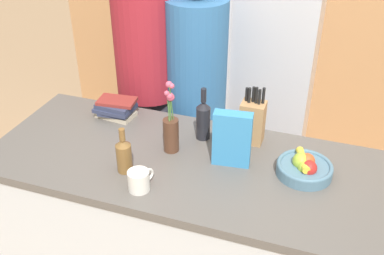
{
  "coord_description": "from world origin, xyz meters",
  "views": [
    {
      "loc": [
        0.58,
        -1.58,
        2.1
      ],
      "look_at": [
        0.0,
        0.1,
        1.0
      ],
      "focal_mm": 42.0,
      "sensor_mm": 36.0,
      "label": 1
    }
  ],
  "objects_px": {
    "bottle_oil": "(203,119)",
    "knife_block": "(252,121)",
    "flower_vase": "(171,129)",
    "person_at_sink": "(148,71)",
    "bottle_vinegar": "(124,155)",
    "book_stack": "(116,108)",
    "refrigerator": "(249,55)",
    "fruit_bowl": "(305,167)",
    "coffee_mug": "(139,180)",
    "cereal_box": "(232,139)",
    "person_in_blue": "(196,89)"
  },
  "relations": [
    {
      "from": "bottle_vinegar",
      "to": "flower_vase",
      "type": "bearing_deg",
      "value": 58.15
    },
    {
      "from": "flower_vase",
      "to": "bottle_vinegar",
      "type": "relative_size",
      "value": 1.64
    },
    {
      "from": "refrigerator",
      "to": "person_at_sink",
      "type": "xyz_separation_m",
      "value": [
        -0.48,
        -0.56,
        0.06
      ]
    },
    {
      "from": "refrigerator",
      "to": "coffee_mug",
      "type": "bearing_deg",
      "value": -95.39
    },
    {
      "from": "book_stack",
      "to": "person_in_blue",
      "type": "xyz_separation_m",
      "value": [
        0.32,
        0.38,
        -0.02
      ]
    },
    {
      "from": "flower_vase",
      "to": "person_at_sink",
      "type": "distance_m",
      "value": 0.68
    },
    {
      "from": "bottle_oil",
      "to": "person_at_sink",
      "type": "distance_m",
      "value": 0.63
    },
    {
      "from": "book_stack",
      "to": "person_at_sink",
      "type": "height_order",
      "value": "person_at_sink"
    },
    {
      "from": "refrigerator",
      "to": "book_stack",
      "type": "xyz_separation_m",
      "value": [
        -0.51,
        -0.93,
        -0.0
      ]
    },
    {
      "from": "knife_block",
      "to": "person_at_sink",
      "type": "distance_m",
      "value": 0.79
    },
    {
      "from": "refrigerator",
      "to": "coffee_mug",
      "type": "distance_m",
      "value": 1.45
    },
    {
      "from": "refrigerator",
      "to": "cereal_box",
      "type": "xyz_separation_m",
      "value": [
        0.18,
        -1.14,
        0.08
      ]
    },
    {
      "from": "book_stack",
      "to": "person_in_blue",
      "type": "height_order",
      "value": "person_in_blue"
    },
    {
      "from": "flower_vase",
      "to": "person_in_blue",
      "type": "bearing_deg",
      "value": 96.81
    },
    {
      "from": "bottle_oil",
      "to": "person_in_blue",
      "type": "relative_size",
      "value": 0.17
    },
    {
      "from": "person_at_sink",
      "to": "person_in_blue",
      "type": "relative_size",
      "value": 1.09
    },
    {
      "from": "book_stack",
      "to": "bottle_vinegar",
      "type": "xyz_separation_m",
      "value": [
        0.26,
        -0.42,
        0.03
      ]
    },
    {
      "from": "fruit_bowl",
      "to": "knife_block",
      "type": "height_order",
      "value": "knife_block"
    },
    {
      "from": "person_in_blue",
      "to": "refrigerator",
      "type": "bearing_deg",
      "value": 83.04
    },
    {
      "from": "coffee_mug",
      "to": "person_in_blue",
      "type": "distance_m",
      "value": 0.89
    },
    {
      "from": "bottle_oil",
      "to": "person_in_blue",
      "type": "height_order",
      "value": "person_in_blue"
    },
    {
      "from": "coffee_mug",
      "to": "book_stack",
      "type": "xyz_separation_m",
      "value": [
        -0.37,
        0.51,
        0.01
      ]
    },
    {
      "from": "bottle_vinegar",
      "to": "bottle_oil",
      "type": "bearing_deg",
      "value": 56.55
    },
    {
      "from": "bottle_oil",
      "to": "knife_block",
      "type": "bearing_deg",
      "value": 12.33
    },
    {
      "from": "bottle_oil",
      "to": "flower_vase",
      "type": "bearing_deg",
      "value": -125.66
    },
    {
      "from": "knife_block",
      "to": "person_in_blue",
      "type": "bearing_deg",
      "value": 137.58
    },
    {
      "from": "coffee_mug",
      "to": "knife_block",
      "type": "bearing_deg",
      "value": 55.04
    },
    {
      "from": "fruit_bowl",
      "to": "bottle_vinegar",
      "type": "xyz_separation_m",
      "value": [
        -0.75,
        -0.23,
        0.05
      ]
    },
    {
      "from": "fruit_bowl",
      "to": "cereal_box",
      "type": "distance_m",
      "value": 0.34
    },
    {
      "from": "flower_vase",
      "to": "bottle_vinegar",
      "type": "bearing_deg",
      "value": -121.85
    },
    {
      "from": "knife_block",
      "to": "flower_vase",
      "type": "xyz_separation_m",
      "value": [
        -0.34,
        -0.2,
        0.0
      ]
    },
    {
      "from": "book_stack",
      "to": "person_at_sink",
      "type": "xyz_separation_m",
      "value": [
        0.03,
        0.37,
        0.06
      ]
    },
    {
      "from": "cereal_box",
      "to": "book_stack",
      "type": "xyz_separation_m",
      "value": [
        -0.69,
        0.21,
        -0.08
      ]
    },
    {
      "from": "book_stack",
      "to": "cereal_box",
      "type": "bearing_deg",
      "value": -16.92
    },
    {
      "from": "fruit_bowl",
      "to": "knife_block",
      "type": "relative_size",
      "value": 0.84
    },
    {
      "from": "knife_block",
      "to": "flower_vase",
      "type": "height_order",
      "value": "flower_vase"
    },
    {
      "from": "fruit_bowl",
      "to": "book_stack",
      "type": "distance_m",
      "value": 1.03
    },
    {
      "from": "flower_vase",
      "to": "cereal_box",
      "type": "height_order",
      "value": "flower_vase"
    },
    {
      "from": "knife_block",
      "to": "bottle_oil",
      "type": "bearing_deg",
      "value": -167.67
    },
    {
      "from": "fruit_bowl",
      "to": "book_stack",
      "type": "height_order",
      "value": "fruit_bowl"
    },
    {
      "from": "coffee_mug",
      "to": "book_stack",
      "type": "bearing_deg",
      "value": 126.03
    },
    {
      "from": "book_stack",
      "to": "person_at_sink",
      "type": "relative_size",
      "value": 0.12
    },
    {
      "from": "refrigerator",
      "to": "person_in_blue",
      "type": "height_order",
      "value": "refrigerator"
    },
    {
      "from": "coffee_mug",
      "to": "person_at_sink",
      "type": "height_order",
      "value": "person_at_sink"
    },
    {
      "from": "refrigerator",
      "to": "person_at_sink",
      "type": "distance_m",
      "value": 0.74
    },
    {
      "from": "fruit_bowl",
      "to": "flower_vase",
      "type": "bearing_deg",
      "value": -178.86
    },
    {
      "from": "knife_block",
      "to": "coffee_mug",
      "type": "xyz_separation_m",
      "value": [
        -0.36,
        -0.52,
        -0.07
      ]
    },
    {
      "from": "flower_vase",
      "to": "book_stack",
      "type": "xyz_separation_m",
      "value": [
        -0.39,
        0.2,
        -0.06
      ]
    },
    {
      "from": "coffee_mug",
      "to": "bottle_vinegar",
      "type": "height_order",
      "value": "bottle_vinegar"
    },
    {
      "from": "bottle_oil",
      "to": "person_in_blue",
      "type": "bearing_deg",
      "value": 112.75
    }
  ]
}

